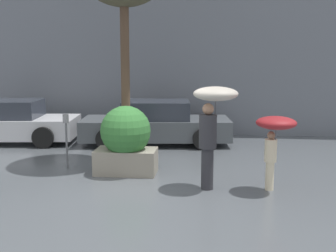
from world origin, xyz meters
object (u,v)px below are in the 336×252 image
object	(u,v)px
planter_box	(126,140)
parking_meter	(66,130)
person_adult	(213,113)
parked_car_far	(10,123)
parked_car_near	(156,124)
person_child	(275,131)

from	to	relation	value
planter_box	parking_meter	xyz separation A→B (m)	(-1.47, 0.27, 0.15)
planter_box	person_adult	distance (m)	2.27
person_adult	parked_car_far	world-z (taller)	person_adult
parked_car_far	parking_meter	bearing A→B (deg)	-141.91
parking_meter	parked_car_far	bearing A→B (deg)	134.55
planter_box	parked_car_near	size ratio (longest dim) A/B	0.34
parked_car_far	person_adult	bearing A→B (deg)	-129.55
planter_box	parked_car_near	xyz separation A→B (m)	(0.24, 3.37, -0.18)
parked_car_far	parking_meter	xyz separation A→B (m)	(2.80, -2.85, 0.33)
planter_box	person_child	world-z (taller)	planter_box
person_child	parking_meter	world-z (taller)	person_child
person_adult	parking_meter	bearing A→B (deg)	134.51
parked_car_far	parked_car_near	bearing A→B (deg)	-93.18
planter_box	parked_car_near	world-z (taller)	planter_box
parked_car_near	parked_car_far	distance (m)	4.52
parked_car_far	parking_meter	distance (m)	4.01
parked_car_near	parked_car_far	world-z (taller)	same
person_adult	parked_car_near	bearing A→B (deg)	85.36
planter_box	person_child	bearing A→B (deg)	-17.13
parked_car_near	parking_meter	size ratio (longest dim) A/B	3.55
person_adult	parked_car_far	distance (m)	7.46
planter_box	parking_meter	bearing A→B (deg)	169.72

